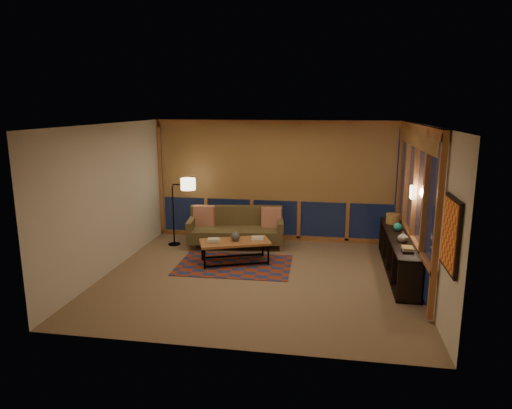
% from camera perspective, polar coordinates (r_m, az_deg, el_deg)
% --- Properties ---
extents(floor, '(5.50, 5.00, 0.01)m').
position_cam_1_polar(floor, '(8.27, 0.26, -9.08)').
color(floor, '#7D654C').
rests_on(floor, ground).
extents(ceiling, '(5.50, 5.00, 0.01)m').
position_cam_1_polar(ceiling, '(7.71, 0.28, 9.96)').
color(ceiling, white).
rests_on(ceiling, walls).
extents(walls, '(5.51, 5.01, 2.70)m').
position_cam_1_polar(walls, '(7.88, 0.27, 0.11)').
color(walls, beige).
rests_on(walls, floor).
extents(window_wall_back, '(5.30, 0.16, 2.60)m').
position_cam_1_polar(window_wall_back, '(10.24, 2.46, 2.93)').
color(window_wall_back, '#A76435').
rests_on(window_wall_back, walls).
extents(window_wall_right, '(0.16, 3.70, 2.60)m').
position_cam_1_polar(window_wall_right, '(8.49, 19.10, 0.31)').
color(window_wall_right, '#A76435').
rests_on(window_wall_right, walls).
extents(wall_art, '(0.06, 0.74, 0.94)m').
position_cam_1_polar(wall_art, '(6.14, 23.11, -3.46)').
color(wall_art, red).
rests_on(wall_art, walls).
extents(wall_sconce, '(0.12, 0.18, 0.22)m').
position_cam_1_polar(wall_sconce, '(8.30, 18.96, 1.47)').
color(wall_sconce, '#FFF0B5').
rests_on(wall_sconce, walls).
extents(sofa, '(2.12, 1.10, 0.83)m').
position_cam_1_polar(sofa, '(9.89, -2.55, -2.95)').
color(sofa, brown).
rests_on(sofa, floor).
extents(pillow_left, '(0.46, 0.16, 0.46)m').
position_cam_1_polar(pillow_left, '(10.11, -6.50, -1.34)').
color(pillow_left, red).
rests_on(pillow_left, sofa).
extents(pillow_right, '(0.45, 0.19, 0.43)m').
position_cam_1_polar(pillow_right, '(9.93, 1.93, -1.59)').
color(pillow_right, red).
rests_on(pillow_right, sofa).
extents(area_rug, '(2.20, 1.50, 0.01)m').
position_cam_1_polar(area_rug, '(8.86, -2.73, -7.56)').
color(area_rug, maroon).
rests_on(area_rug, floor).
extents(coffee_table, '(1.46, 1.05, 0.44)m').
position_cam_1_polar(coffee_table, '(8.93, -2.65, -5.94)').
color(coffee_table, '#A76435').
rests_on(coffee_table, floor).
extents(book_stack_a, '(0.26, 0.23, 0.07)m').
position_cam_1_polar(book_stack_a, '(8.80, -5.31, -4.50)').
color(book_stack_a, beige).
rests_on(book_stack_a, coffee_table).
extents(book_stack_b, '(0.30, 0.26, 0.05)m').
position_cam_1_polar(book_stack_b, '(8.94, 0.18, -4.22)').
color(book_stack_b, beige).
rests_on(book_stack_b, coffee_table).
extents(ceramic_pot, '(0.25, 0.25, 0.18)m').
position_cam_1_polar(ceramic_pot, '(8.84, -2.58, -4.00)').
color(ceramic_pot, black).
rests_on(ceramic_pot, coffee_table).
extents(floor_lamp, '(0.58, 0.48, 1.48)m').
position_cam_1_polar(floor_lamp, '(10.10, -10.31, -0.93)').
color(floor_lamp, black).
rests_on(floor_lamp, floor).
extents(bookshelf, '(0.40, 2.82, 0.70)m').
position_cam_1_polar(bookshelf, '(8.78, 17.35, -5.94)').
color(bookshelf, black).
rests_on(bookshelf, floor).
extents(basket, '(0.29, 0.29, 0.20)m').
position_cam_1_polar(basket, '(9.50, 16.71, -1.69)').
color(basket, olive).
rests_on(basket, bookshelf).
extents(teal_bowl, '(0.20, 0.20, 0.16)m').
position_cam_1_polar(teal_bowl, '(8.95, 17.27, -2.70)').
color(teal_bowl, '#197469').
rests_on(teal_bowl, bookshelf).
extents(vase, '(0.22, 0.22, 0.18)m').
position_cam_1_polar(vase, '(8.29, 17.89, -3.84)').
color(vase, '#AEA289').
rests_on(vase, bookshelf).
extents(shelf_book_stack, '(0.18, 0.24, 0.06)m').
position_cam_1_polar(shelf_book_stack, '(7.80, 18.41, -5.34)').
color(shelf_book_stack, beige).
rests_on(shelf_book_stack, bookshelf).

